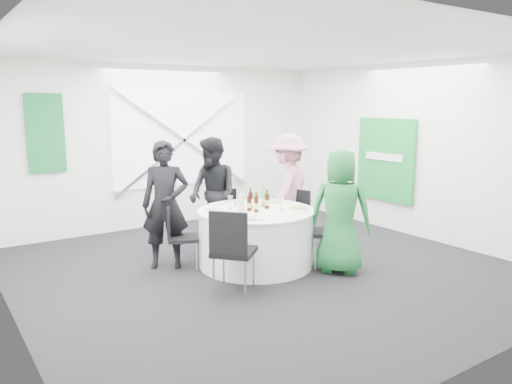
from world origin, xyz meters
TOP-DOWN VIEW (x-y plane):
  - floor at (0.00, 0.00)m, footprint 6.00×6.00m
  - ceiling at (0.00, 0.00)m, footprint 6.00×6.00m
  - wall_back at (0.00, 3.00)m, footprint 6.00×0.00m
  - wall_front at (0.00, -3.00)m, footprint 6.00×0.00m
  - wall_left at (-3.00, 0.00)m, footprint 0.00×6.00m
  - wall_right at (3.00, 0.00)m, footprint 0.00×6.00m
  - window_panel at (0.30, 2.96)m, footprint 2.60×0.03m
  - window_brace_a at (0.30, 2.92)m, footprint 2.63×0.05m
  - window_brace_b at (0.30, 2.92)m, footprint 2.63×0.05m
  - green_banner at (-2.00, 2.95)m, footprint 0.55×0.04m
  - green_sign at (2.94, 0.60)m, footprint 0.05×1.20m
  - banquet_table at (0.00, 0.20)m, footprint 1.56×1.56m
  - chair_back at (0.16, 1.20)m, footprint 0.45×0.45m
  - chair_back_left at (-0.94, 0.65)m, footprint 0.52×0.51m
  - chair_back_right at (0.96, 0.56)m, footprint 0.51×0.51m
  - chair_front_right at (0.82, -0.49)m, footprint 0.62×0.62m
  - chair_front_left at (-0.84, -0.54)m, footprint 0.64×0.64m
  - person_man_back_left at (-1.02, 0.81)m, footprint 0.73×0.66m
  - person_man_back at (-0.08, 1.21)m, footprint 0.51×0.84m
  - person_woman_pink at (1.03, 0.83)m, footprint 1.21×1.01m
  - person_woman_green at (0.73, -0.63)m, footprint 0.90×0.92m
  - plate_back at (-0.02, 0.75)m, footprint 0.25×0.25m
  - plate_back_left at (-0.49, 0.46)m, footprint 0.24×0.24m
  - plate_back_right at (0.47, 0.41)m, footprint 0.25×0.25m
  - plate_front_right at (0.50, -0.09)m, footprint 0.29×0.29m
  - plate_front_left at (-0.44, -0.14)m, footprint 0.27×0.27m
  - napkin at (-0.37, -0.21)m, footprint 0.20×0.21m
  - beer_bottle_a at (-0.11, 0.20)m, footprint 0.06×0.06m
  - beer_bottle_b at (-0.01, 0.32)m, footprint 0.06×0.06m
  - beer_bottle_c at (0.16, 0.18)m, footprint 0.06×0.06m
  - beer_bottle_d at (-0.08, 0.08)m, footprint 0.06×0.06m
  - green_water_bottle at (0.20, 0.31)m, footprint 0.08×0.08m
  - clear_water_bottle at (-0.22, 0.21)m, footprint 0.08×0.08m
  - wine_glass_a at (-0.34, 0.17)m, footprint 0.07×0.07m
  - wine_glass_b at (0.20, 0.49)m, footprint 0.07×0.07m
  - wine_glass_c at (-0.23, 0.47)m, footprint 0.07×0.07m
  - wine_glass_d at (0.03, 0.53)m, footprint 0.07×0.07m
  - wine_glass_e at (0.30, 0.02)m, footprint 0.07×0.07m
  - fork_a at (0.57, 0.31)m, footprint 0.08×0.14m
  - knife_a at (0.35, 0.66)m, footprint 0.10×0.13m
  - fork_b at (0.22, 0.73)m, footprint 0.15×0.03m
  - knife_b at (-0.22, 0.73)m, footprint 0.15×0.03m
  - fork_c at (-0.55, 0.03)m, footprint 0.10×0.13m
  - knife_c at (-0.31, -0.29)m, footprint 0.11×0.12m
  - fork_d at (0.35, -0.26)m, footprint 0.10×0.13m
  - knife_d at (0.51, -0.07)m, footprint 0.12×0.12m
  - fork_e at (-0.43, 0.59)m, footprint 0.08×0.14m
  - knife_e at (-0.57, 0.27)m, footprint 0.08×0.14m

SIDE VIEW (x-z plane):
  - floor at x=0.00m, z-range 0.00..0.00m
  - banquet_table at x=0.00m, z-range 0.00..0.76m
  - chair_back_left at x=-0.94m, z-range 0.07..0.92m
  - chair_back at x=0.16m, z-range 0.07..0.93m
  - chair_back_right at x=0.96m, z-range 0.07..0.94m
  - chair_front_right at x=0.82m, z-range 0.09..1.06m
  - chair_front_left at x=-0.84m, z-range 0.09..1.09m
  - fork_a at x=0.57m, z-range 0.76..0.77m
  - knife_a at x=0.35m, z-range 0.76..0.77m
  - fork_b at x=0.22m, z-range 0.76..0.77m
  - knife_b at x=-0.22m, z-range 0.76..0.77m
  - fork_c at x=-0.55m, z-range 0.76..0.77m
  - knife_c at x=-0.31m, z-range 0.76..0.77m
  - fork_d at x=0.35m, z-range 0.76..0.77m
  - knife_d at x=0.51m, z-range 0.76..0.77m
  - fork_e at x=-0.43m, z-range 0.76..0.77m
  - knife_e at x=-0.57m, z-range 0.76..0.77m
  - plate_back at x=-0.02m, z-range 0.76..0.77m
  - plate_back_left at x=-0.49m, z-range 0.76..0.77m
  - plate_front_left at x=-0.44m, z-range 0.76..0.77m
  - plate_back_right at x=0.47m, z-range 0.76..0.80m
  - plate_front_right at x=0.50m, z-range 0.76..0.80m
  - person_woman_green at x=0.73m, z-range 0.00..1.60m
  - napkin at x=-0.37m, z-range 0.78..0.82m
  - person_man_back at x=-0.08m, z-range 0.00..1.67m
  - person_man_back_left at x=-1.02m, z-range 0.00..1.69m
  - person_woman_pink at x=1.03m, z-range 0.00..1.70m
  - beer_bottle_a at x=-0.11m, z-range 0.73..0.98m
  - beer_bottle_c at x=0.16m, z-range 0.73..0.99m
  - beer_bottle_d at x=-0.08m, z-range 0.73..1.00m
  - clear_water_bottle at x=-0.22m, z-range 0.73..1.00m
  - beer_bottle_b at x=-0.01m, z-range 0.73..1.00m
  - green_water_bottle at x=0.20m, z-range 0.73..1.01m
  - wine_glass_a at x=-0.34m, z-range 0.80..0.97m
  - wine_glass_b at x=0.20m, z-range 0.80..0.97m
  - wine_glass_c at x=-0.23m, z-range 0.80..0.97m
  - wine_glass_d at x=0.03m, z-range 0.80..0.97m
  - wine_glass_e at x=0.30m, z-range 0.80..0.97m
  - green_sign at x=2.94m, z-range 0.50..1.90m
  - wall_back at x=0.00m, z-range -1.60..4.40m
  - wall_front at x=0.00m, z-range -1.60..4.40m
  - wall_left at x=-3.00m, z-range -1.60..4.40m
  - wall_right at x=3.00m, z-range -1.60..4.40m
  - window_panel at x=0.30m, z-range 0.70..2.30m
  - window_brace_a at x=0.30m, z-range 0.58..2.42m
  - window_brace_b at x=0.30m, z-range 0.58..2.42m
  - green_banner at x=-2.00m, z-range 1.10..2.30m
  - ceiling at x=0.00m, z-range 2.80..2.80m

